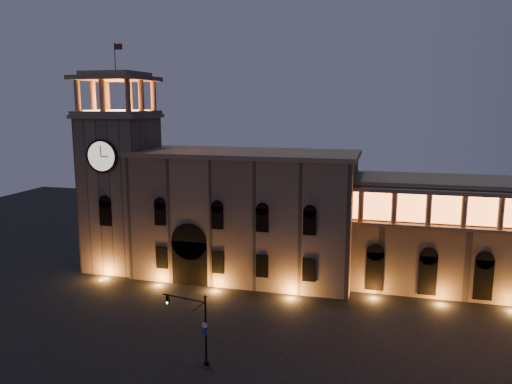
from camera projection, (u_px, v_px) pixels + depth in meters
ground at (205, 348)px, 49.79m from camera, size 160.00×160.00×0.00m
government_building at (244, 214)px, 69.66m from camera, size 30.80×12.80×17.60m
clock_tower at (121, 184)px, 72.66m from camera, size 9.80×9.80×32.40m
colonnade_wing at (506, 237)px, 63.38m from camera, size 40.60×11.50×14.50m
traffic_light at (198, 327)px, 46.26m from camera, size 4.91×1.25×6.85m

